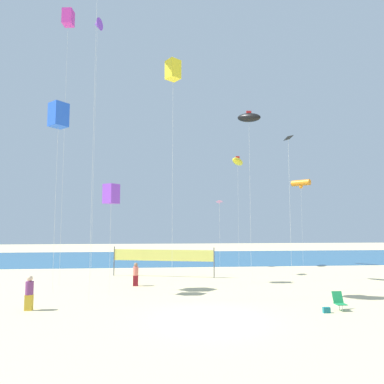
# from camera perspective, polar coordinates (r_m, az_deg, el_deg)

# --- Properties ---
(ground_plane) EXTENTS (120.00, 120.00, 0.00)m
(ground_plane) POSITION_cam_1_polar(r_m,az_deg,el_deg) (16.60, 2.95, -20.22)
(ground_plane) COLOR beige
(ocean_band) EXTENTS (120.00, 20.00, 0.01)m
(ocean_band) POSITION_cam_1_polar(r_m,az_deg,el_deg) (44.95, -2.21, -10.72)
(ocean_band) COLOR #28608C
(ocean_band) RESTS_ON ground
(beachgoer_plum_shirt) EXTENTS (0.39, 0.39, 1.71)m
(beachgoer_plum_shirt) POSITION_cam_1_polar(r_m,az_deg,el_deg) (19.74, -25.18, -14.61)
(beachgoer_plum_shirt) COLOR gold
(beachgoer_plum_shirt) RESTS_ON ground
(beachgoer_coral_shirt) EXTENTS (0.36, 0.36, 1.59)m
(beachgoer_coral_shirt) POSITION_cam_1_polar(r_m,az_deg,el_deg) (25.02, -9.24, -13.08)
(beachgoer_coral_shirt) COLOR maroon
(beachgoer_coral_shirt) RESTS_ON ground
(folding_beach_chair) EXTENTS (0.52, 0.65, 0.89)m
(folding_beach_chair) POSITION_cam_1_polar(r_m,az_deg,el_deg) (19.60, 23.01, -16.10)
(folding_beach_chair) COLOR #1E8C4C
(folding_beach_chair) RESTS_ON ground
(volleyball_net) EXTENTS (8.20, 2.07, 2.40)m
(volleyball_net) POSITION_cam_1_polar(r_m,az_deg,el_deg) (28.88, -4.80, -10.50)
(volleyball_net) COLOR #4C4C51
(volleyball_net) RESTS_ON ground
(beach_handbag) EXTENTS (0.34, 0.17, 0.27)m
(beach_handbag) POSITION_cam_1_polar(r_m,az_deg,el_deg) (18.84, 21.23, -17.64)
(beach_handbag) COLOR #19727A
(beach_handbag) RESTS_ON ground
(kite_blue_box) EXTENTS (1.40, 1.40, 12.26)m
(kite_blue_box) POSITION_cam_1_polar(r_m,az_deg,el_deg) (25.10, -21.09, 11.71)
(kite_blue_box) COLOR silver
(kite_blue_box) RESTS_ON ground
(kite_violet_box) EXTENTS (1.06, 1.06, 6.74)m
(kite_violet_box) POSITION_cam_1_polar(r_m,az_deg,el_deg) (21.98, -13.14, -0.31)
(kite_violet_box) COLOR silver
(kite_violet_box) RESTS_ON ground
(kite_yellow_box) EXTENTS (1.00, 1.00, 14.07)m
(kite_yellow_box) POSITION_cam_1_polar(r_m,az_deg,el_deg) (22.05, -3.14, 19.35)
(kite_yellow_box) COLOR silver
(kite_yellow_box) RESTS_ON ground
(kite_violet_delta) EXTENTS (0.82, 1.16, 22.03)m
(kite_violet_delta) POSITION_cam_1_polar(r_m,az_deg,el_deg) (34.29, -15.28, 24.95)
(kite_violet_delta) COLOR silver
(kite_violet_delta) RESTS_ON ground
(kite_black_diamond) EXTENTS (0.77, 0.77, 10.22)m
(kite_black_diamond) POSITION_cam_1_polar(r_m,az_deg,el_deg) (24.16, 15.46, 8.31)
(kite_black_diamond) COLOR silver
(kite_black_diamond) RESTS_ON ground
(kite_yellow_inflatable) EXTENTS (1.84, 2.12, 11.28)m
(kite_yellow_inflatable) POSITION_cam_1_polar(r_m,az_deg,el_deg) (36.31, 7.51, 4.97)
(kite_yellow_inflatable) COLOR silver
(kite_yellow_inflatable) RESTS_ON ground
(kite_orange_tube) EXTENTS (1.80, 1.95, 8.98)m
(kite_orange_tube) POSITION_cam_1_polar(r_m,az_deg,el_deg) (38.90, 17.45, 1.39)
(kite_orange_tube) COLOR silver
(kite_orange_tube) RESTS_ON ground
(kite_black_inflatable) EXTENTS (2.01, 1.86, 13.08)m
(kite_black_inflatable) POSITION_cam_1_polar(r_m,az_deg,el_deg) (27.96, 9.33, 11.96)
(kite_black_inflatable) COLOR silver
(kite_black_inflatable) RESTS_ON ground
(kite_pink_diamond) EXTENTS (0.58, 0.59, 6.74)m
(kite_pink_diamond) POSITION_cam_1_polar(r_m,az_deg,el_deg) (35.15, 4.53, -1.63)
(kite_pink_diamond) COLOR silver
(kite_pink_diamond) RESTS_ON ground
(kite_magenta_box) EXTENTS (0.81, 0.81, 20.23)m
(kite_magenta_box) POSITION_cam_1_polar(r_m,az_deg,el_deg) (30.41, -19.68, 25.30)
(kite_magenta_box) COLOR silver
(kite_magenta_box) RESTS_ON ground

